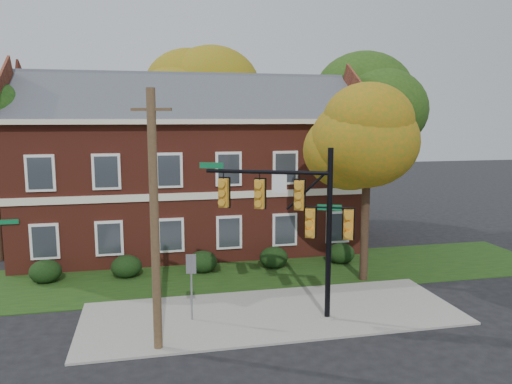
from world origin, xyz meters
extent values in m
plane|color=black|center=(0.00, 0.00, 0.00)|extent=(120.00, 120.00, 0.00)
cube|color=gray|center=(0.00, 1.00, 0.04)|extent=(14.00, 5.00, 0.08)
cube|color=#193811|center=(0.00, 6.00, 0.02)|extent=(30.00, 6.00, 0.04)
cube|color=maroon|center=(-2.00, 12.00, 3.50)|extent=(18.00, 8.00, 7.00)
cube|color=beige|center=(-2.00, 12.00, 7.12)|extent=(18.80, 8.80, 0.24)
cube|color=beige|center=(-2.00, 7.97, 3.50)|extent=(18.00, 0.12, 0.35)
ellipsoid|color=black|center=(-9.00, 6.70, 0.53)|extent=(1.40, 1.26, 1.05)
ellipsoid|color=black|center=(-5.50, 6.70, 0.53)|extent=(1.40, 1.26, 1.05)
ellipsoid|color=black|center=(-2.00, 6.70, 0.53)|extent=(1.40, 1.26, 1.05)
ellipsoid|color=black|center=(1.50, 6.70, 0.53)|extent=(1.40, 1.26, 1.05)
ellipsoid|color=black|center=(5.00, 6.70, 0.53)|extent=(1.40, 1.26, 1.05)
cylinder|color=black|center=(5.00, 4.00, 2.88)|extent=(0.36, 0.36, 5.76)
ellipsoid|color=#B6660F|center=(5.00, 4.00, 6.48)|extent=(4.25, 4.25, 3.60)
ellipsoid|color=#B6660F|center=(5.62, 3.62, 7.08)|extent=(3.50, 3.50, 3.00)
ellipsoid|color=#13340E|center=(-11.25, 10.55, 7.08)|extent=(4.20, 4.20, 3.60)
cylinder|color=black|center=(9.00, 13.00, 3.52)|extent=(0.36, 0.36, 7.04)
ellipsoid|color=#1C3B10|center=(9.00, 13.00, 7.92)|extent=(5.95, 5.95, 5.04)
ellipsoid|color=#1C3B10|center=(9.88, 12.47, 8.52)|extent=(4.90, 4.90, 4.20)
cylinder|color=black|center=(-1.00, 20.00, 3.84)|extent=(0.36, 0.36, 7.68)
ellipsoid|color=#AB5D0E|center=(-1.00, 20.00, 8.64)|extent=(6.46, 6.46, 5.47)
ellipsoid|color=#AB5D0E|center=(-0.05, 19.43, 9.24)|extent=(5.32, 5.32, 4.56)
cylinder|color=gray|center=(1.81, 0.08, 0.07)|extent=(0.50, 0.50, 0.14)
cylinder|color=black|center=(1.81, 0.08, 3.14)|extent=(0.26, 0.26, 6.27)
cylinder|color=black|center=(-0.24, 0.99, 5.38)|extent=(4.16, 1.94, 0.14)
cylinder|color=black|center=(1.81, 0.08, 4.17)|extent=(1.51, 0.72, 0.07)
cube|color=orange|center=(-1.72, 1.64, 4.57)|extent=(0.47, 0.41, 1.04)
cube|color=orange|center=(-0.49, 1.10, 4.57)|extent=(0.47, 0.41, 1.04)
cube|color=orange|center=(0.82, 0.52, 4.57)|extent=(0.47, 0.41, 1.04)
cube|color=silver|center=(0.17, 0.81, 4.97)|extent=(0.51, 0.25, 0.67)
cube|color=#0C6235|center=(-2.13, 1.82, 5.57)|extent=(0.83, 0.39, 0.22)
cube|color=orange|center=(1.19, 0.35, 3.59)|extent=(0.47, 0.41, 1.04)
cube|color=orange|center=(2.42, -0.19, 3.59)|extent=(0.47, 0.41, 1.04)
cube|color=#0C6235|center=(1.81, 0.08, 4.17)|extent=(0.79, 0.38, 0.21)
cylinder|color=#4B3823|center=(-4.26, -1.00, 4.09)|extent=(0.36, 0.36, 8.18)
cube|color=#4B3823|center=(-4.26, -1.00, 7.54)|extent=(1.20, 0.60, 0.09)
cylinder|color=slate|center=(-3.01, 1.00, 1.25)|extent=(0.08, 0.08, 2.49)
cube|color=slate|center=(-3.01, 1.00, 2.15)|extent=(0.36, 0.12, 0.70)
camera|label=1|loc=(-4.44, -16.24, 7.29)|focal=35.00mm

